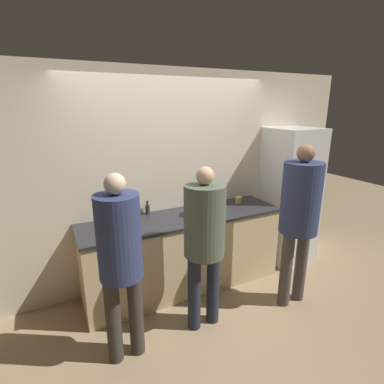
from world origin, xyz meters
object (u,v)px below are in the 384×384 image
(bottle_red, at_px, (218,199))
(cup_white, at_px, (117,227))
(bottle_green, at_px, (209,200))
(person_left, at_px, (120,254))
(utensil_crock, at_px, (115,217))
(bottle_dark, at_px, (148,209))
(person_right, at_px, (300,210))
(fruit_bowl, at_px, (196,211))
(refrigerator, at_px, (289,196))
(person_center, at_px, (204,234))
(cup_yellow, at_px, (239,200))

(bottle_red, height_order, cup_white, bottle_red)
(bottle_green, distance_m, bottle_red, 0.12)
(person_left, xyz_separation_m, utensil_crock, (0.17, 0.91, -0.02))
(bottle_dark, distance_m, bottle_red, 0.91)
(person_right, xyz_separation_m, bottle_red, (-0.42, 0.96, -0.09))
(person_left, distance_m, utensil_crock, 0.93)
(person_left, xyz_separation_m, fruit_bowl, (1.07, 0.72, -0.04))
(utensil_crock, bearing_deg, fruit_bowl, -12.17)
(refrigerator, relative_size, bottle_red, 7.97)
(person_center, xyz_separation_m, fruit_bowl, (0.26, 0.67, -0.04))
(bottle_green, relative_size, bottle_dark, 0.98)
(fruit_bowl, xyz_separation_m, bottle_dark, (-0.49, 0.30, 0.02))
(person_center, height_order, bottle_green, person_center)
(refrigerator, bearing_deg, fruit_bowl, -178.29)
(refrigerator, height_order, bottle_red, refrigerator)
(refrigerator, bearing_deg, person_left, -163.58)
(bottle_green, relative_size, bottle_red, 0.67)
(utensil_crock, distance_m, bottle_red, 1.30)
(person_center, xyz_separation_m, bottle_green, (0.59, 0.92, -0.02))
(bottle_green, bearing_deg, person_right, -64.68)
(refrigerator, xyz_separation_m, fruit_bowl, (-1.52, -0.05, 0.03))
(bottle_green, distance_m, cup_white, 1.30)
(cup_yellow, bearing_deg, fruit_bowl, -168.76)
(refrigerator, height_order, bottle_green, refrigerator)
(fruit_bowl, xyz_separation_m, bottle_green, (0.33, 0.25, 0.02))
(refrigerator, bearing_deg, person_center, -158.00)
(person_left, relative_size, person_right, 0.93)
(fruit_bowl, bearing_deg, person_right, -44.11)
(person_right, xyz_separation_m, cup_yellow, (-0.11, 0.94, -0.15))
(person_right, relative_size, bottle_red, 7.64)
(person_center, relative_size, bottle_red, 7.00)
(cup_white, bearing_deg, bottle_green, 12.97)
(person_center, height_order, bottle_dark, person_center)
(fruit_bowl, bearing_deg, refrigerator, 1.71)
(utensil_crock, height_order, cup_white, utensil_crock)
(person_right, height_order, bottle_red, person_right)
(cup_white, bearing_deg, person_right, -23.18)
(person_left, xyz_separation_m, person_center, (0.81, 0.05, -0.00))
(bottle_green, bearing_deg, refrigerator, -9.72)
(person_right, relative_size, bottle_dark, 11.26)
(cup_yellow, bearing_deg, bottle_red, 176.53)
(refrigerator, xyz_separation_m, utensil_crock, (-2.41, 0.15, 0.06))
(person_center, height_order, cup_yellow, person_center)
(cup_yellow, bearing_deg, person_right, -83.41)
(fruit_bowl, height_order, cup_yellow, fruit_bowl)
(utensil_crock, bearing_deg, bottle_red, -1.44)
(utensil_crock, distance_m, cup_white, 0.24)
(person_center, bearing_deg, utensil_crock, 126.59)
(person_right, xyz_separation_m, fruit_bowl, (-0.82, 0.80, -0.14))
(person_left, relative_size, person_center, 1.02)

